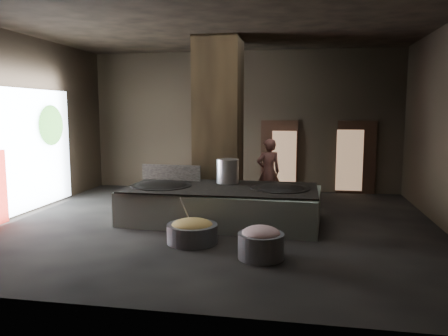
% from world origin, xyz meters
% --- Properties ---
extents(floor, '(10.00, 9.00, 0.10)m').
position_xyz_m(floor, '(0.00, 0.00, -0.05)').
color(floor, black).
rests_on(floor, ground).
extents(ceiling, '(10.00, 9.00, 0.10)m').
position_xyz_m(ceiling, '(0.00, 0.00, 4.55)').
color(ceiling, black).
rests_on(ceiling, back_wall).
extents(back_wall, '(10.00, 0.10, 4.50)m').
position_xyz_m(back_wall, '(0.00, 4.55, 2.25)').
color(back_wall, black).
rests_on(back_wall, ground).
extents(front_wall, '(10.00, 0.10, 4.50)m').
position_xyz_m(front_wall, '(0.00, -4.55, 2.25)').
color(front_wall, black).
rests_on(front_wall, ground).
extents(left_wall, '(0.10, 9.00, 4.50)m').
position_xyz_m(left_wall, '(-5.05, 0.00, 2.25)').
color(left_wall, black).
rests_on(left_wall, ground).
extents(pillar, '(1.20, 1.20, 4.50)m').
position_xyz_m(pillar, '(-0.30, 1.90, 2.25)').
color(pillar, black).
rests_on(pillar, ground).
extents(hearth_platform, '(4.61, 2.42, 0.78)m').
position_xyz_m(hearth_platform, '(0.10, 0.19, 0.39)').
color(hearth_platform, beige).
rests_on(hearth_platform, ground).
extents(platform_cap, '(4.39, 2.11, 0.03)m').
position_xyz_m(platform_cap, '(0.10, 0.19, 0.82)').
color(platform_cap, black).
rests_on(platform_cap, hearth_platform).
extents(wok_left, '(1.42, 1.42, 0.39)m').
position_xyz_m(wok_left, '(-1.35, 0.14, 0.75)').
color(wok_left, black).
rests_on(wok_left, hearth_platform).
extents(wok_left_rim, '(1.44, 1.44, 0.05)m').
position_xyz_m(wok_left_rim, '(-1.35, 0.14, 0.82)').
color(wok_left_rim, black).
rests_on(wok_left_rim, hearth_platform).
extents(wok_right, '(1.32, 1.32, 0.37)m').
position_xyz_m(wok_right, '(1.45, 0.24, 0.75)').
color(wok_right, black).
rests_on(wok_right, hearth_platform).
extents(wok_right_rim, '(1.35, 1.35, 0.05)m').
position_xyz_m(wok_right_rim, '(1.45, 0.24, 0.82)').
color(wok_right_rim, black).
rests_on(wok_right_rim, hearth_platform).
extents(stock_pot, '(0.55, 0.55, 0.59)m').
position_xyz_m(stock_pot, '(0.15, 0.74, 1.13)').
color(stock_pot, '#B3B8BC').
rests_on(stock_pot, hearth_platform).
extents(splash_guard, '(1.56, 0.15, 0.39)m').
position_xyz_m(splash_guard, '(-1.35, 0.94, 1.03)').
color(splash_guard, black).
rests_on(splash_guard, hearth_platform).
extents(cook, '(0.78, 0.66, 1.83)m').
position_xyz_m(cook, '(1.03, 2.31, 0.92)').
color(cook, '#8E5248').
rests_on(cook, ground).
extents(veg_basin, '(1.02, 1.02, 0.37)m').
position_xyz_m(veg_basin, '(-0.17, -1.51, 0.18)').
color(veg_basin, slate).
rests_on(veg_basin, ground).
extents(veg_fill, '(0.82, 0.82, 0.25)m').
position_xyz_m(veg_fill, '(-0.17, -1.51, 0.35)').
color(veg_fill, olive).
rests_on(veg_fill, veg_basin).
extents(ladle, '(0.20, 0.37, 0.71)m').
position_xyz_m(ladle, '(-0.32, -1.36, 0.55)').
color(ladle, '#B3B8BC').
rests_on(ladle, veg_basin).
extents(meat_basin, '(0.98, 0.98, 0.45)m').
position_xyz_m(meat_basin, '(1.25, -2.19, 0.22)').
color(meat_basin, slate).
rests_on(meat_basin, ground).
extents(meat_fill, '(0.68, 0.68, 0.26)m').
position_xyz_m(meat_fill, '(1.25, -2.19, 0.45)').
color(meat_fill, '#AC676D').
rests_on(meat_fill, meat_basin).
extents(doorway_near, '(1.18, 0.08, 2.38)m').
position_xyz_m(doorway_near, '(1.20, 4.45, 1.10)').
color(doorway_near, black).
rests_on(doorway_near, ground).
extents(doorway_near_glow, '(0.77, 0.04, 1.82)m').
position_xyz_m(doorway_near_glow, '(1.36, 4.35, 1.05)').
color(doorway_near_glow, '#8C6647').
rests_on(doorway_near_glow, ground).
extents(doorway_far, '(1.18, 0.08, 2.38)m').
position_xyz_m(doorway_far, '(3.60, 4.45, 1.10)').
color(doorway_far, black).
rests_on(doorway_far, ground).
extents(doorway_far_glow, '(0.81, 0.04, 1.92)m').
position_xyz_m(doorway_far_glow, '(3.40, 4.41, 1.05)').
color(doorway_far_glow, '#8C6647').
rests_on(doorway_far_glow, ground).
extents(left_opening, '(0.04, 4.20, 3.10)m').
position_xyz_m(left_opening, '(-4.95, 0.20, 1.60)').
color(left_opening, white).
rests_on(left_opening, ground).
extents(tree_silhouette, '(0.28, 1.10, 1.10)m').
position_xyz_m(tree_silhouette, '(-4.85, 1.30, 2.20)').
color(tree_silhouette, '#194714').
rests_on(tree_silhouette, left_opening).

